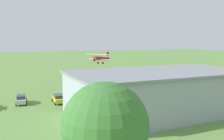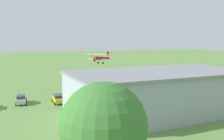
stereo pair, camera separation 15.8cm
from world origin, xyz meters
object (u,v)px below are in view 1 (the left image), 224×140
Objects in this scene: car_yellow at (59,98)px; person_beside_truck at (68,92)px; biplane at (101,58)px; person_crossing_taxiway at (142,86)px; car_blue at (169,87)px; car_silver at (21,99)px; tree_by_windsock at (105,126)px; hangar at (158,92)px; person_watching_takeoff at (148,88)px; person_by_parked_cars at (158,85)px.

car_yellow is 2.56× the size of person_beside_truck.
car_yellow is at bearing 60.02° from person_beside_truck.
car_yellow is at bearing 54.58° from biplane.
person_crossing_taxiway is at bearing -165.41° from car_yellow.
biplane is at bearing -68.81° from car_blue.
tree_by_windsock reaches higher than car_silver.
car_yellow reaches higher than person_crossing_taxiway.
person_watching_takeoff is (-7.13, -15.35, -2.72)m from hangar.
person_crossing_taxiway is at bearing -92.25° from person_watching_takeoff.
tree_by_windsock reaches higher than car_yellow.
hangar is 3.39× the size of biplane.
car_yellow is 31.61m from tree_by_windsock.
person_watching_takeoff is at bearing -114.91° from hangar.
car_blue is at bearing -176.08° from car_yellow.
car_silver reaches higher than person_crossing_taxiway.
biplane is at bearing -78.85° from person_crossing_taxiway.
hangar is at bearing 144.75° from car_silver.
car_yellow is 22.06m from person_crossing_taxiway.
person_watching_takeoff is (-27.87, -0.69, -0.09)m from car_silver.
biplane is 5.46× the size of person_crossing_taxiway.
car_yellow is 1.08× the size of car_silver.
biplane is 20.35m from person_crossing_taxiway.
person_beside_truck is 1.14× the size of person_by_parked_cars.
car_silver is 2.65× the size of person_crossing_taxiway.
person_crossing_taxiway is (-7.25, -18.41, -2.70)m from hangar.
person_crossing_taxiway is at bearing 3.86° from person_by_parked_cars.
person_crossing_taxiway reaches higher than person_by_parked_cars.
biplane reaches higher than person_watching_takeoff.
person_beside_truck is (14.55, 19.48, -5.63)m from biplane.
biplane is 5.60× the size of person_by_parked_cars.
person_watching_takeoff is at bearing -173.28° from car_yellow.
biplane is 2.06× the size of car_silver.
person_beside_truck reaches higher than person_by_parked_cars.
hangar is 19.01× the size of person_by_parked_cars.
person_beside_truck is 37.07m from tree_by_windsock.
car_blue is at bearing 143.74° from person_crossing_taxiway.
hangar reaches higher than person_by_parked_cars.
biplane reaches higher than hangar.
person_watching_takeoff is at bearing 87.75° from person_crossing_taxiway.
hangar is 17.14m from person_watching_takeoff.
car_blue is at bearing 172.50° from person_watching_takeoff.
hangar is at bearing 137.65° from car_yellow.
person_crossing_taxiway is 43.89m from tree_by_windsock.
hangar reaches higher than person_crossing_taxiway.
biplane is (-3.47, -37.56, 3.04)m from hangar.
car_blue is 2.71× the size of person_by_parked_cars.
person_by_parked_cars is at bearing 113.92° from biplane.
car_blue is 1.00× the size of car_silver.
biplane reaches higher than car_silver.
car_blue is at bearing 171.70° from person_beside_truck.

